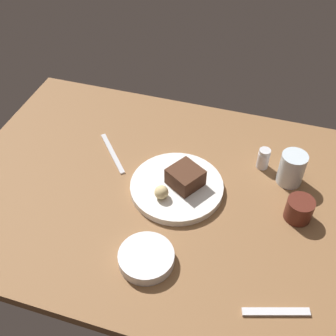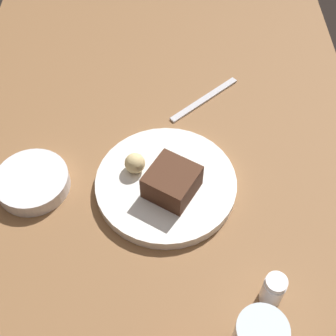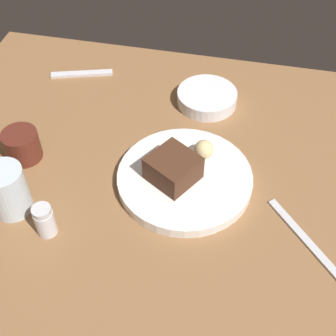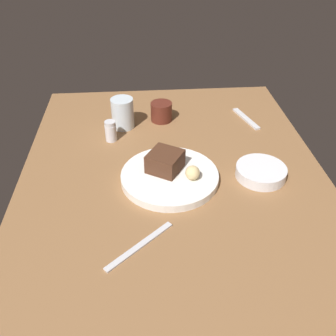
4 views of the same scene
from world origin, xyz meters
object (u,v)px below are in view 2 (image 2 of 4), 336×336
object	(u,v)px
side_bowl	(33,182)
dessert_plate	(166,184)
salt_shaker	(273,290)
chocolate_cake_slice	(172,182)
butter_knife	(204,99)
bread_roll	(135,161)

from	to	relation	value
side_bowl	dessert_plate	bearing A→B (deg)	-90.86
side_bowl	salt_shaker	bearing A→B (deg)	-118.09
chocolate_cake_slice	butter_knife	distance (cm)	26.62
butter_knife	bread_roll	bearing A→B (deg)	13.59
dessert_plate	salt_shaker	xyz separation A→B (cm)	(-21.65, -16.48, 2.16)
bread_roll	side_bowl	xyz separation A→B (cm)	(-2.76, 19.07, -2.55)
salt_shaker	butter_knife	size ratio (longest dim) A/B	0.35
dessert_plate	side_bowl	world-z (taller)	side_bowl
dessert_plate	side_bowl	xyz separation A→B (cm)	(0.37, 24.77, 0.43)
salt_shaker	side_bowl	bearing A→B (deg)	61.91
bread_roll	dessert_plate	bearing A→B (deg)	-118.83
chocolate_cake_slice	side_bowl	distance (cm)	26.16
salt_shaker	butter_knife	xyz separation A→B (cm)	(44.73, 8.01, -2.98)
dessert_plate	bread_roll	bearing A→B (deg)	61.17
dessert_plate	salt_shaker	world-z (taller)	salt_shaker
chocolate_cake_slice	salt_shaker	distance (cm)	24.93
bread_roll	butter_knife	world-z (taller)	bread_roll
chocolate_cake_slice	salt_shaker	size ratio (longest dim) A/B	1.27
bread_roll	butter_knife	distance (cm)	24.76
chocolate_cake_slice	bread_roll	size ratio (longest dim) A/B	2.17
salt_shaker	side_bowl	distance (cm)	46.80
salt_shaker	butter_knife	bearing A→B (deg)	10.16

